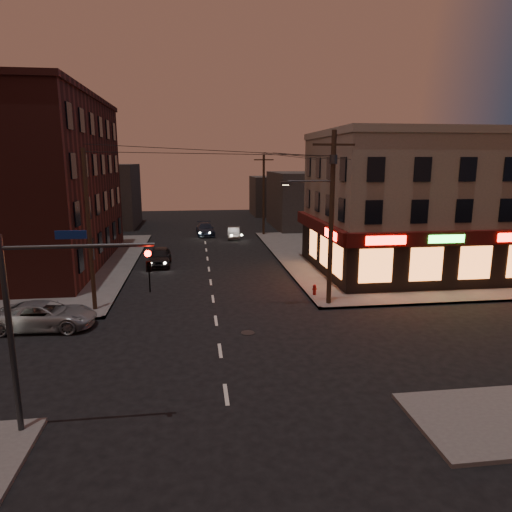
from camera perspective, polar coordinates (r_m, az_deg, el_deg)
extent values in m
plane|color=black|center=(21.26, -4.51, -11.72)|extent=(120.00, 120.00, 0.00)
cube|color=#514F4C|center=(43.70, 18.26, 0.16)|extent=(24.00, 28.00, 0.15)
cube|color=gray|center=(37.22, 19.63, 6.03)|extent=(15.00, 12.00, 10.00)
cube|color=gray|center=(37.11, 20.21, 14.11)|extent=(15.20, 12.20, 0.50)
cube|color=black|center=(32.58, 23.95, -0.94)|extent=(15.12, 0.25, 3.40)
cube|color=black|center=(34.94, 8.31, 0.79)|extent=(0.25, 12.12, 3.40)
cube|color=#430D0A|center=(32.01, 24.50, 2.09)|extent=(15.60, 0.50, 0.90)
cube|color=#430D0A|center=(34.57, 7.92, 3.70)|extent=(0.50, 12.60, 0.90)
cube|color=#FF140C|center=(29.30, 15.94, 1.89)|extent=(2.60, 0.06, 0.55)
cube|color=#26FF3F|center=(31.11, 22.72, 1.98)|extent=(2.40, 0.06, 0.50)
cube|color=#FF140C|center=(30.88, 9.31, 2.69)|extent=(0.06, 2.60, 0.55)
cube|color=orange|center=(32.12, 23.19, -0.86)|extent=(12.40, 0.08, 2.20)
cube|color=orange|center=(33.94, 8.53, 0.62)|extent=(0.08, 8.40, 2.20)
cube|color=#491C17|center=(40.83, -27.27, 7.99)|extent=(12.00, 20.00, 13.00)
cube|color=#3F3D3A|center=(59.59, 7.00, 6.98)|extent=(10.00, 12.00, 7.00)
cube|color=#3F3D3A|center=(62.80, -18.80, 7.15)|extent=(9.00, 10.00, 8.00)
cube|color=#3F3D3A|center=(72.84, 2.68, 7.54)|extent=(8.00, 8.00, 6.00)
cylinder|color=#382619|center=(26.64, 9.39, 4.50)|extent=(0.28, 0.28, 10.00)
cube|color=#382619|center=(26.44, 9.71, 13.56)|extent=(2.40, 0.12, 0.12)
cylinder|color=#333538|center=(26.43, 9.65, 11.83)|extent=(0.44, 0.44, 0.50)
cylinder|color=#333538|center=(26.10, 6.79, 9.28)|extent=(2.60, 0.10, 0.10)
cube|color=#333538|center=(25.79, 3.73, 9.08)|extent=(0.60, 0.25, 0.18)
cube|color=#FFD88C|center=(25.80, 3.73, 8.86)|extent=(0.35, 0.15, 0.04)
cylinder|color=#382619|center=(52.19, 0.96, 7.65)|extent=(0.26, 0.26, 9.00)
cylinder|color=#382619|center=(26.89, -20.12, 2.92)|extent=(0.24, 0.24, 9.00)
cylinder|color=#333538|center=(15.89, -28.31, -9.10)|extent=(0.18, 0.18, 6.40)
cylinder|color=#333538|center=(14.51, -21.26, 1.14)|extent=(4.40, 0.12, 0.12)
imported|color=black|center=(14.26, -13.28, -0.59)|extent=(0.16, 0.20, 1.00)
sphere|color=#FF0C05|center=(14.09, -13.38, 0.30)|extent=(0.20, 0.20, 0.20)
cube|color=navy|center=(14.50, -22.13, 2.47)|extent=(0.90, 0.05, 0.25)
imported|color=gray|center=(25.93, -24.91, -6.76)|extent=(5.19, 2.60, 1.41)
imported|color=black|center=(38.36, -11.93, -0.05)|extent=(1.78, 4.36, 1.48)
imported|color=gray|center=(50.67, -2.81, 2.90)|extent=(1.58, 3.77, 1.21)
imported|color=#1C2639|center=(52.97, -6.36, 3.35)|extent=(2.19, 4.93, 1.40)
cylinder|color=#9B120E|center=(29.16, 7.32, -4.31)|extent=(0.26, 0.26, 0.54)
sphere|color=#9B120E|center=(29.07, 7.34, -3.75)|extent=(0.22, 0.22, 0.22)
cylinder|color=#9B120E|center=(29.13, 7.33, -4.11)|extent=(0.31, 0.21, 0.11)
cylinder|color=#9B120E|center=(29.13, 7.33, -4.11)|extent=(0.21, 0.31, 0.11)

